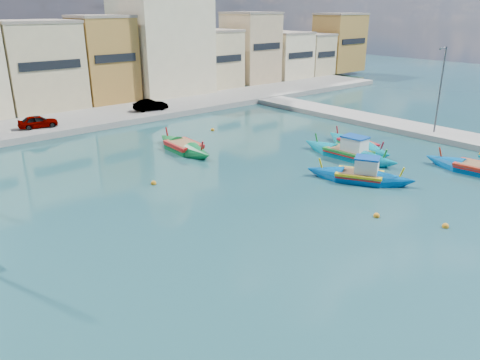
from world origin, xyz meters
name	(u,v)px	position (x,y,z in m)	size (l,w,h in m)	color
ground	(379,207)	(0.00, 0.00, 0.00)	(160.00, 160.00, 0.00)	#143D3B
north_quay	(124,114)	(0.00, 32.00, 0.30)	(80.00, 8.00, 0.60)	gray
north_townhouses	(142,60)	(6.68, 39.36, 5.00)	(83.20, 7.87, 10.19)	#CAB98C
church_block	(161,30)	(10.00, 40.00, 8.41)	(10.00, 10.00, 19.10)	beige
quay_street_lamp	(440,90)	(17.44, 6.00, 4.34)	(1.18, 0.16, 8.00)	#595B60
parked_cars	(9,125)	(-11.97, 30.50, 1.21)	(28.45, 2.07, 1.26)	#4C1919
luzzu_turquoise_cabin	(349,154)	(6.51, 7.18, 0.34)	(2.43, 8.86, 2.82)	#0086A2
luzzu_blue_cabin	(360,177)	(2.80, 3.42, 0.33)	(5.19, 7.50, 2.67)	#0055A4
luzzu_cyan_mid	(357,146)	(9.13, 8.24, 0.25)	(3.73, 8.11, 2.33)	#00889D
luzzu_green	(184,148)	(-2.28, 17.18, 0.26)	(2.44, 7.94, 2.47)	#0A6F31
mooring_buoys	(328,174)	(2.05, 5.57, 0.08)	(23.85, 25.23, 0.36)	orange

